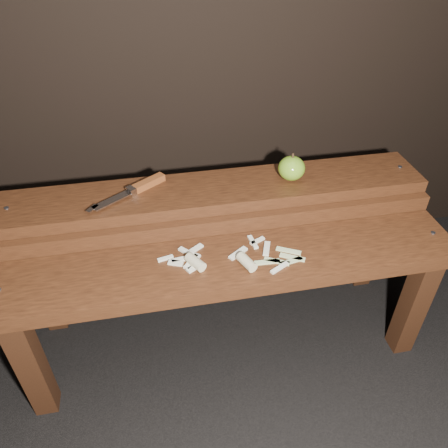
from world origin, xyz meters
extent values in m
plane|color=black|center=(0.00, 0.00, 0.00)|extent=(60.00, 60.00, 0.00)
cube|color=black|center=(-0.54, -0.10, 0.19)|extent=(0.06, 0.06, 0.38)
cube|color=black|center=(0.54, -0.10, 0.19)|extent=(0.06, 0.06, 0.38)
cube|color=#3C1E0E|center=(0.00, -0.05, 0.40)|extent=(1.20, 0.20, 0.04)
cylinder|color=slate|center=(0.56, -0.05, 0.42)|extent=(0.01, 0.01, 0.00)
cube|color=black|center=(-0.54, 0.20, 0.23)|extent=(0.06, 0.06, 0.46)
cube|color=black|center=(0.54, 0.20, 0.23)|extent=(0.06, 0.06, 0.46)
cube|color=#3C1E0E|center=(0.00, 0.07, 0.44)|extent=(1.20, 0.02, 0.05)
cube|color=#3C1E0E|center=(0.00, 0.17, 0.48)|extent=(1.20, 0.18, 0.04)
cylinder|color=slate|center=(-0.56, 0.17, 0.50)|extent=(0.01, 0.01, 0.00)
cylinder|color=slate|center=(0.56, 0.17, 0.50)|extent=(0.01, 0.01, 0.00)
ellipsoid|color=olive|center=(0.22, 0.17, 0.53)|extent=(0.08, 0.08, 0.07)
cylinder|color=#382314|center=(0.22, 0.17, 0.58)|extent=(0.01, 0.01, 0.01)
cube|color=brown|center=(-0.19, 0.21, 0.51)|extent=(0.10, 0.08, 0.02)
cube|color=silver|center=(-0.24, 0.18, 0.51)|extent=(0.03, 0.03, 0.02)
cube|color=silver|center=(-0.29, 0.14, 0.51)|extent=(0.10, 0.08, 0.00)
cube|color=silver|center=(-0.34, 0.11, 0.51)|extent=(0.03, 0.04, 0.00)
cube|color=beige|center=(-0.13, -0.03, 0.42)|extent=(0.05, 0.02, 0.01)
cube|color=beige|center=(-0.17, -0.02, 0.42)|extent=(0.04, 0.02, 0.01)
cube|color=beige|center=(-0.08, 0.01, 0.42)|extent=(0.04, 0.03, 0.01)
cube|color=beige|center=(-0.10, -0.04, 0.42)|extent=(0.05, 0.06, 0.01)
cube|color=beige|center=(-0.14, -0.04, 0.42)|extent=(0.04, 0.03, 0.01)
cube|color=beige|center=(-0.10, -0.06, 0.42)|extent=(0.05, 0.04, 0.01)
cube|color=beige|center=(0.10, -0.03, 0.42)|extent=(0.03, 0.06, 0.01)
cube|color=beige|center=(0.07, 0.00, 0.42)|extent=(0.02, 0.05, 0.01)
cube|color=beige|center=(0.11, -0.10, 0.42)|extent=(0.05, 0.04, 0.01)
cube|color=beige|center=(0.02, -0.03, 0.42)|extent=(0.06, 0.05, 0.01)
cube|color=beige|center=(0.08, 0.01, 0.42)|extent=(0.04, 0.03, 0.01)
cube|color=beige|center=(-0.11, -0.01, 0.42)|extent=(0.05, 0.05, 0.01)
cylinder|color=#C9BB8C|center=(0.03, -0.08, 0.43)|extent=(0.05, 0.06, 0.03)
cylinder|color=#C9BB8C|center=(-0.09, -0.06, 0.43)|extent=(0.05, 0.06, 0.03)
cube|color=#BCC988|center=(0.08, -0.08, 0.42)|extent=(0.07, 0.02, 0.00)
cube|color=#BCC988|center=(0.14, -0.09, 0.42)|extent=(0.07, 0.03, 0.00)
cube|color=#BCC988|center=(0.11, -0.08, 0.42)|extent=(0.06, 0.04, 0.00)
cube|color=#BCC988|center=(0.15, -0.07, 0.42)|extent=(0.06, 0.04, 0.00)
cube|color=#BCC988|center=(0.15, -0.05, 0.42)|extent=(0.06, 0.04, 0.00)
camera|label=1|loc=(-0.17, -0.85, 1.17)|focal=35.00mm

